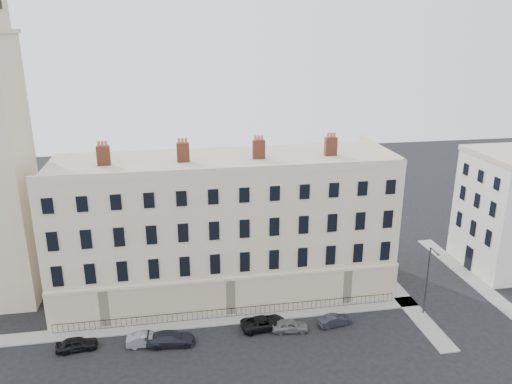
# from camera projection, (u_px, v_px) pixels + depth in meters

# --- Properties ---
(ground) EXTENTS (160.00, 160.00, 0.00)m
(ground) POSITION_uv_depth(u_px,v_px,m) (302.00, 342.00, 47.20)
(ground) COLOR black
(ground) RESTS_ON ground
(terrace) EXTENTS (36.22, 12.22, 17.00)m
(terrace) POSITION_uv_depth(u_px,v_px,m) (223.00, 226.00, 55.08)
(terrace) COLOR beige
(terrace) RESTS_ON ground
(pavement_terrace) EXTENTS (48.00, 2.00, 0.12)m
(pavement_terrace) POSITION_uv_depth(u_px,v_px,m) (193.00, 323.00, 50.22)
(pavement_terrace) COLOR gray
(pavement_terrace) RESTS_ON ground
(pavement_east_return) EXTENTS (2.00, 24.00, 0.12)m
(pavement_east_return) POSITION_uv_depth(u_px,v_px,m) (394.00, 289.00, 56.80)
(pavement_east_return) COLOR gray
(pavement_east_return) RESTS_ON ground
(pavement_adjacent) EXTENTS (2.00, 20.00, 0.12)m
(pavement_adjacent) POSITION_uv_depth(u_px,v_px,m) (465.00, 273.00, 60.30)
(pavement_adjacent) COLOR gray
(pavement_adjacent) RESTS_ON ground
(railings) EXTENTS (35.00, 0.04, 0.96)m
(railings) POSITION_uv_depth(u_px,v_px,m) (232.00, 312.00, 51.10)
(railings) COLOR black
(railings) RESTS_ON ground
(car_a) EXTENTS (3.85, 1.92, 1.26)m
(car_a) POSITION_uv_depth(u_px,v_px,m) (77.00, 344.00, 45.87)
(car_a) COLOR black
(car_a) RESTS_ON ground
(car_b) EXTENTS (3.91, 1.47, 1.27)m
(car_b) POSITION_uv_depth(u_px,v_px,m) (148.00, 339.00, 46.56)
(car_b) COLOR gray
(car_b) RESTS_ON ground
(car_c) EXTENTS (4.70, 2.14, 1.33)m
(car_c) POSITION_uv_depth(u_px,v_px,m) (171.00, 339.00, 46.61)
(car_c) COLOR black
(car_c) RESTS_ON ground
(car_d) EXTENTS (4.76, 2.53, 1.27)m
(car_d) POSITION_uv_depth(u_px,v_px,m) (264.00, 323.00, 49.15)
(car_d) COLOR black
(car_d) RESTS_ON ground
(car_e) EXTENTS (3.75, 1.86, 1.23)m
(car_e) POSITION_uv_depth(u_px,v_px,m) (290.00, 326.00, 48.72)
(car_e) COLOR slate
(car_e) RESTS_ON ground
(car_f) EXTENTS (3.53, 1.72, 1.11)m
(car_f) POSITION_uv_depth(u_px,v_px,m) (335.00, 320.00, 49.73)
(car_f) COLOR #20222B
(car_f) RESTS_ON ground
(streetlamp) EXTENTS (0.24, 1.64, 7.56)m
(streetlamp) POSITION_uv_depth(u_px,v_px,m) (428.00, 278.00, 50.50)
(streetlamp) COLOR #333238
(streetlamp) RESTS_ON ground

